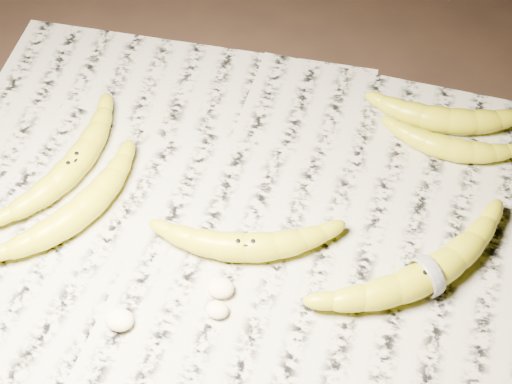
% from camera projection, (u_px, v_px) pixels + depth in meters
% --- Properties ---
extents(ground, '(3.00, 3.00, 0.00)m').
position_uv_depth(ground, '(250.00, 218.00, 0.91)').
color(ground, black).
rests_on(ground, ground).
extents(newspaper_patch, '(0.90, 0.70, 0.01)m').
position_uv_depth(newspaper_patch, '(268.00, 227.00, 0.89)').
color(newspaper_patch, '#AEAB95').
rests_on(newspaper_patch, ground).
extents(banana_left_a, '(0.12, 0.22, 0.04)m').
position_uv_depth(banana_left_a, '(73.00, 164.00, 0.92)').
color(banana_left_a, gold).
rests_on(banana_left_a, newspaper_patch).
extents(banana_left_b, '(0.15, 0.21, 0.04)m').
position_uv_depth(banana_left_b, '(79.00, 210.00, 0.88)').
color(banana_left_b, gold).
rests_on(banana_left_b, newspaper_patch).
extents(banana_center, '(0.21, 0.10, 0.04)m').
position_uv_depth(banana_center, '(246.00, 246.00, 0.85)').
color(banana_center, gold).
rests_on(banana_center, newspaper_patch).
extents(banana_taped, '(0.23, 0.21, 0.04)m').
position_uv_depth(banana_taped, '(427.00, 275.00, 0.83)').
color(banana_taped, gold).
rests_on(banana_taped, newspaper_patch).
extents(banana_upper_a, '(0.20, 0.07, 0.04)m').
position_uv_depth(banana_upper_a, '(449.00, 119.00, 0.97)').
color(banana_upper_a, gold).
rests_on(banana_upper_a, newspaper_patch).
extents(banana_upper_b, '(0.16, 0.06, 0.03)m').
position_uv_depth(banana_upper_b, '(450.00, 147.00, 0.94)').
color(banana_upper_b, gold).
rests_on(banana_upper_b, newspaper_patch).
extents(measuring_tape, '(0.04, 0.04, 0.05)m').
position_uv_depth(measuring_tape, '(427.00, 275.00, 0.83)').
color(measuring_tape, white).
rests_on(measuring_tape, newspaper_patch).
extents(flesh_chunk_a, '(0.03, 0.03, 0.02)m').
position_uv_depth(flesh_chunk_a, '(119.00, 318.00, 0.80)').
color(flesh_chunk_a, '#FFF5C5').
rests_on(flesh_chunk_a, newspaper_patch).
extents(flesh_chunk_b, '(0.03, 0.02, 0.02)m').
position_uv_depth(flesh_chunk_b, '(217.00, 308.00, 0.81)').
color(flesh_chunk_b, '#FFF5C5').
rests_on(flesh_chunk_b, newspaper_patch).
extents(flesh_chunk_c, '(0.03, 0.03, 0.02)m').
position_uv_depth(flesh_chunk_c, '(220.00, 286.00, 0.83)').
color(flesh_chunk_c, '#FFF5C5').
rests_on(flesh_chunk_c, newspaper_patch).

